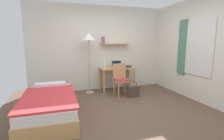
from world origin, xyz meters
TOP-DOWN VIEW (x-y plane):
  - ground_plane at (0.00, 0.00)m, footprint 5.28×5.28m
  - wall_back at (0.00, 2.02)m, footprint 4.40×0.27m
  - wall_right at (2.02, 0.03)m, footprint 0.10×4.40m
  - bed at (-1.52, 0.26)m, footprint 0.98×1.84m
  - desk at (0.39, 1.70)m, footprint 1.05×0.56m
  - desk_chair at (0.33, 1.20)m, footprint 0.45×0.42m
  - standing_lamp at (-0.48, 1.66)m, footprint 0.38×0.38m
  - laptop at (0.42, 1.79)m, footprint 0.33×0.23m
  - water_bottle at (0.00, 1.73)m, footprint 0.07×0.07m
  - book_stack at (0.74, 1.64)m, footprint 0.17×0.23m
  - handbag at (0.59, 0.93)m, footprint 0.32×0.13m

SIDE VIEW (x-z plane):
  - ground_plane at x=0.00m, z-range 0.00..0.00m
  - handbag at x=0.59m, z-range -0.07..0.38m
  - bed at x=-1.52m, z-range -0.03..0.51m
  - desk_chair at x=0.33m, z-range 0.04..0.93m
  - desk at x=0.39m, z-range 0.22..0.94m
  - book_stack at x=0.74m, z-range 0.71..0.79m
  - laptop at x=0.42m, z-range 0.66..0.87m
  - water_bottle at x=0.00m, z-range 0.71..0.92m
  - wall_back at x=0.00m, z-range 0.00..2.60m
  - wall_right at x=2.02m, z-range 0.00..2.60m
  - standing_lamp at x=-0.48m, z-range 0.67..2.43m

